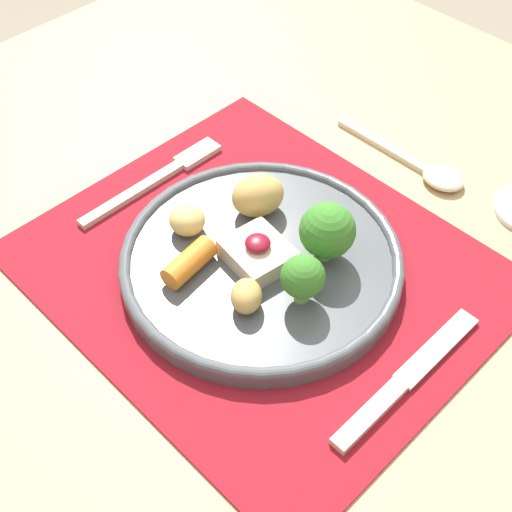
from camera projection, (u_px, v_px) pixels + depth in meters
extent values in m
cube|color=tan|center=(261.00, 279.00, 0.73)|extent=(1.11, 1.09, 0.03)
cylinder|color=tan|center=(257.00, 145.00, 1.47)|extent=(0.06, 0.06, 0.73)
cube|color=maroon|center=(261.00, 269.00, 0.72)|extent=(0.44, 0.38, 0.00)
cylinder|color=#4C5156|center=(256.00, 264.00, 0.71)|extent=(0.28, 0.28, 0.02)
torus|color=#4C5156|center=(256.00, 259.00, 0.71)|extent=(0.28, 0.28, 0.01)
cube|color=beige|center=(256.00, 252.00, 0.70)|extent=(0.07, 0.06, 0.02)
ellipsoid|color=maroon|center=(256.00, 242.00, 0.69)|extent=(0.03, 0.03, 0.01)
cylinder|color=#84B256|center=(325.00, 250.00, 0.70)|extent=(0.01, 0.01, 0.02)
sphere|color=#387A28|center=(327.00, 230.00, 0.68)|extent=(0.06, 0.06, 0.06)
cylinder|color=#84B256|center=(302.00, 293.00, 0.67)|extent=(0.01, 0.01, 0.02)
sphere|color=#387A28|center=(303.00, 277.00, 0.65)|extent=(0.04, 0.04, 0.04)
cylinder|color=orange|center=(189.00, 262.00, 0.69)|extent=(0.03, 0.06, 0.02)
ellipsoid|color=tan|center=(258.00, 195.00, 0.74)|extent=(0.06, 0.07, 0.04)
ellipsoid|color=#DBBC6B|center=(187.00, 220.00, 0.72)|extent=(0.04, 0.04, 0.03)
ellipsoid|color=tan|center=(246.00, 296.00, 0.66)|extent=(0.05, 0.05, 0.03)
cube|color=beige|center=(132.00, 194.00, 0.79)|extent=(0.01, 0.14, 0.01)
cube|color=beige|center=(198.00, 154.00, 0.83)|extent=(0.02, 0.05, 0.01)
cube|color=beige|center=(370.00, 415.00, 0.61)|extent=(0.02, 0.09, 0.01)
cube|color=beige|center=(437.00, 348.00, 0.65)|extent=(0.02, 0.11, 0.00)
cube|color=beige|center=(383.00, 145.00, 0.85)|extent=(0.13, 0.01, 0.01)
ellipsoid|color=beige|center=(443.00, 178.00, 0.80)|extent=(0.05, 0.04, 0.01)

